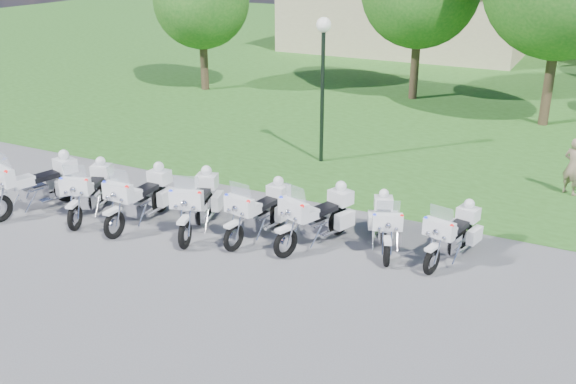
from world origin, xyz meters
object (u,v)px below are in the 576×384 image
at_px(motorcycle_6, 385,223).
at_px(motorcycle_7, 453,233).
at_px(motorcycle_0, 38,183).
at_px(bystander_a, 573,167).
at_px(motorcycle_2, 141,196).
at_px(motorcycle_3, 198,203).
at_px(motorcycle_1, 91,190).
at_px(motorcycle_5, 318,216).
at_px(motorcycle_4, 260,210).
at_px(lamp_post, 323,55).

distance_m(motorcycle_6, motorcycle_7, 1.50).
distance_m(motorcycle_0, motorcycle_7, 10.30).
bearing_deg(motorcycle_6, bystander_a, -145.09).
bearing_deg(motorcycle_2, motorcycle_3, -169.32).
height_order(motorcycle_1, motorcycle_5, motorcycle_5).
relative_size(motorcycle_1, motorcycle_7, 1.05).
distance_m(motorcycle_4, lamp_post, 6.27).
distance_m(motorcycle_1, motorcycle_2, 1.46).
xyz_separation_m(motorcycle_3, motorcycle_4, (1.49, 0.35, -0.04)).
bearing_deg(motorcycle_2, motorcycle_4, -168.21).
bearing_deg(motorcycle_0, motorcycle_6, -152.16).
height_order(motorcycle_3, motorcycle_4, motorcycle_3).
bearing_deg(motorcycle_7, lamp_post, -28.87).
bearing_deg(motorcycle_2, motorcycle_0, 10.68).
height_order(motorcycle_4, motorcycle_6, motorcycle_4).
bearing_deg(motorcycle_1, lamp_post, -137.21).
relative_size(motorcycle_5, motorcycle_7, 1.09).
height_order(motorcycle_2, motorcycle_4, motorcycle_2).
relative_size(motorcycle_1, motorcycle_2, 0.93).
height_order(motorcycle_1, lamp_post, lamp_post).
bearing_deg(motorcycle_1, motorcycle_3, 169.95).
bearing_deg(bystander_a, motorcycle_5, 80.30).
distance_m(motorcycle_0, motorcycle_6, 8.81).
bearing_deg(motorcycle_4, motorcycle_2, 20.87).
bearing_deg(motorcycle_7, motorcycle_5, 25.48).
height_order(motorcycle_2, bystander_a, motorcycle_2).
bearing_deg(motorcycle_5, bystander_a, -110.09).
xyz_separation_m(motorcycle_4, motorcycle_5, (1.36, 0.24, 0.03)).
xyz_separation_m(motorcycle_5, motorcycle_7, (2.91, 0.63, -0.07)).
bearing_deg(motorcycle_5, motorcycle_3, 31.13).
relative_size(motorcycle_0, motorcycle_6, 1.27).
height_order(motorcycle_4, bystander_a, bystander_a).
bearing_deg(motorcycle_6, motorcycle_2, -9.16).
xyz_separation_m(motorcycle_2, motorcycle_6, (5.74, 1.37, -0.09)).
xyz_separation_m(motorcycle_0, lamp_post, (4.85, 6.80, 2.58)).
bearing_deg(bystander_a, motorcycle_4, 74.39).
distance_m(motorcycle_0, motorcycle_2, 2.91).
distance_m(motorcycle_7, bystander_a, 5.62).
distance_m(motorcycle_1, motorcycle_7, 8.85).
bearing_deg(motorcycle_6, motorcycle_0, -9.94).
distance_m(motorcycle_6, bystander_a, 6.41).
bearing_deg(motorcycle_7, motorcycle_3, 25.19).
xyz_separation_m(motorcycle_2, bystander_a, (9.18, 6.78, 0.11)).
bearing_deg(motorcycle_1, motorcycle_5, 171.37).
xyz_separation_m(motorcycle_1, bystander_a, (10.64, 6.94, 0.14)).
distance_m(motorcycle_1, bystander_a, 12.70).
xyz_separation_m(motorcycle_3, bystander_a, (7.71, 6.49, 0.10)).
bearing_deg(motorcycle_5, motorcycle_2, 30.91).
distance_m(motorcycle_5, motorcycle_7, 2.98).
bearing_deg(bystander_a, motorcycle_1, 62.93).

